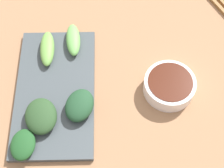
{
  "coord_description": "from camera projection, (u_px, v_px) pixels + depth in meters",
  "views": [
    {
      "loc": [
        -0.01,
        0.34,
        0.63
      ],
      "look_at": [
        -0.02,
        0.02,
        0.05
      ],
      "focal_mm": 53.78,
      "sensor_mm": 36.0,
      "label": 1
    }
  ],
  "objects": [
    {
      "name": "serving_plate",
      "position": [
        55.0,
        91.0,
        0.68
      ],
      "size": [
        0.16,
        0.29,
        0.01
      ],
      "primitive_type": "cube",
      "color": "#424B4F",
      "rests_on": "tabletop"
    },
    {
      "name": "broccoli_stalk_2",
      "position": [
        73.0,
        40.0,
        0.72
      ],
      "size": [
        0.04,
        0.09,
        0.02
      ],
      "primitive_type": "ellipsoid",
      "rotation": [
        0.0,
        0.0,
        0.09
      ],
      "color": "#6BB356",
      "rests_on": "serving_plate"
    },
    {
      "name": "broccoli_leafy_1",
      "position": [
        23.0,
        145.0,
        0.61
      ],
      "size": [
        0.05,
        0.06,
        0.02
      ],
      "primitive_type": "ellipsoid",
      "rotation": [
        0.0,
        0.0,
        -0.04
      ],
      "color": "#1E4D22",
      "rests_on": "serving_plate"
    },
    {
      "name": "broccoli_stalk_0",
      "position": [
        47.0,
        49.0,
        0.71
      ],
      "size": [
        0.03,
        0.09,
        0.02
      ],
      "primitive_type": "ellipsoid",
      "rotation": [
        0.0,
        0.0,
        0.05
      ],
      "color": "#6CA548",
      "rests_on": "serving_plate"
    },
    {
      "name": "broccoli_leafy_4",
      "position": [
        79.0,
        105.0,
        0.64
      ],
      "size": [
        0.07,
        0.08,
        0.03
      ],
      "primitive_type": "ellipsoid",
      "rotation": [
        0.0,
        0.0,
        -0.29
      ],
      "color": "#204629",
      "rests_on": "serving_plate"
    },
    {
      "name": "sauce_bowl",
      "position": [
        169.0,
        85.0,
        0.67
      ],
      "size": [
        0.1,
        0.1,
        0.04
      ],
      "color": "white",
      "rests_on": "tabletop"
    },
    {
      "name": "broccoli_leafy_3",
      "position": [
        41.0,
        116.0,
        0.63
      ],
      "size": [
        0.07,
        0.09,
        0.03
      ],
      "primitive_type": "ellipsoid",
      "rotation": [
        0.0,
        0.0,
        0.2
      ],
      "color": "#294725",
      "rests_on": "serving_plate"
    },
    {
      "name": "tabletop",
      "position": [
        103.0,
        85.0,
        0.71
      ],
      "size": [
        2.1,
        2.1,
        0.02
      ],
      "primitive_type": "cube",
      "color": "#9A6F4D",
      "rests_on": "ground"
    }
  ]
}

